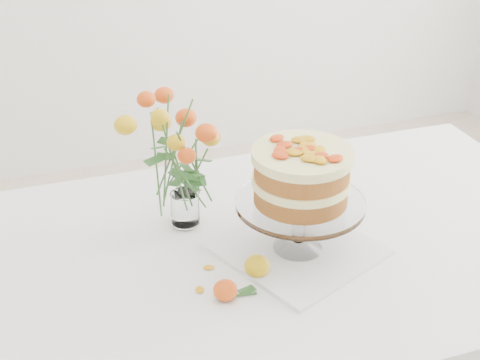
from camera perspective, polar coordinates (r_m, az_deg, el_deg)
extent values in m
cube|color=tan|center=(1.63, 5.67, -5.53)|extent=(1.40, 0.90, 0.04)
cylinder|color=tan|center=(2.05, -15.72, -11.55)|extent=(0.06, 0.06, 0.71)
cylinder|color=tan|center=(2.38, 15.47, -5.31)|extent=(0.06, 0.06, 0.71)
cube|color=white|center=(1.62, 5.70, -4.87)|extent=(1.42, 0.92, 0.01)
cube|color=white|center=(2.04, 0.41, -0.45)|extent=(1.42, 0.01, 0.20)
cube|color=white|center=(1.58, -19.34, -12.28)|extent=(0.01, 0.92, 0.20)
cube|color=white|center=(1.56, 4.95, -5.90)|extent=(0.42, 0.42, 0.01)
cylinder|color=white|center=(1.52, 5.06, -3.64)|extent=(0.03, 0.03, 0.09)
cylinder|color=white|center=(1.49, 5.15, -1.93)|extent=(0.29, 0.29, 0.01)
cylinder|color=#A76725|center=(1.48, 5.20, -1.03)|extent=(0.24, 0.24, 0.04)
cylinder|color=#FDFDA3|center=(1.47, 5.25, -0.01)|extent=(0.25, 0.25, 0.02)
cylinder|color=#A76725|center=(1.45, 5.30, 1.03)|extent=(0.24, 0.24, 0.04)
cylinder|color=#FDFDA3|center=(1.44, 5.36, 2.13)|extent=(0.25, 0.25, 0.02)
cylinder|color=white|center=(1.66, -4.65, -3.72)|extent=(0.06, 0.06, 0.01)
cylinder|color=white|center=(1.63, -4.71, -2.40)|extent=(0.07, 0.07, 0.08)
ellipsoid|color=yellow|center=(1.47, 1.48, -7.35)|extent=(0.06, 0.06, 0.05)
cylinder|color=#316227|center=(1.50, 2.78, -7.54)|extent=(0.07, 0.02, 0.01)
ellipsoid|color=red|center=(1.41, -1.26, -9.38)|extent=(0.05, 0.05, 0.04)
cylinder|color=#316227|center=(1.43, 0.19, -9.82)|extent=(0.06, 0.01, 0.01)
ellipsoid|color=orange|center=(1.50, 3.02, -7.54)|extent=(0.03, 0.02, 0.00)
ellipsoid|color=orange|center=(1.51, 7.15, -7.63)|extent=(0.03, 0.02, 0.00)
ellipsoid|color=orange|center=(1.50, 9.20, -8.17)|extent=(0.03, 0.02, 0.00)
ellipsoid|color=orange|center=(1.51, -2.69, -7.48)|extent=(0.03, 0.02, 0.00)
ellipsoid|color=orange|center=(1.44, -3.45, -9.34)|extent=(0.03, 0.02, 0.00)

